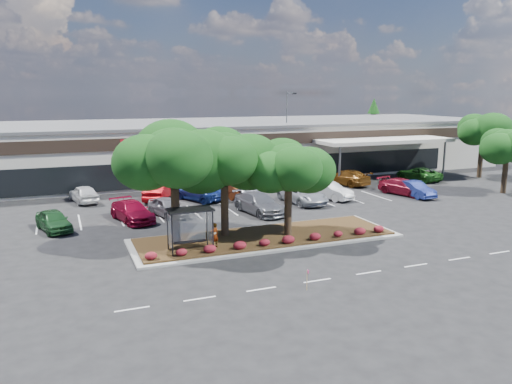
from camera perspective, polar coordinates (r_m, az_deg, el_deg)
name	(u,v)px	position (r m, az deg, el deg)	size (l,w,h in m)	color
ground	(321,253)	(31.30, 7.38, -6.94)	(160.00, 160.00, 0.00)	black
retail_store	(187,148)	(61.95, -7.88, 5.06)	(80.40, 25.20, 6.25)	beige
landscape_island	(266,237)	(33.86, 1.12, -5.22)	(18.00, 6.00, 0.26)	#9A9995
lane_markings	(256,215)	(40.31, 0.02, -2.70)	(33.12, 20.06, 0.01)	silver
shrub_row	(278,240)	(31.90, 2.59, -5.54)	(17.00, 0.80, 0.50)	maroon
bus_shelter	(189,217)	(30.65, -7.63, -2.85)	(2.75, 1.55, 2.59)	black
island_tree_west	(175,183)	(31.62, -9.29, 1.05)	(7.20, 7.20, 7.89)	#153811
island_tree_mid	(224,182)	(33.23, -3.64, 1.17)	(6.60, 6.60, 7.32)	#153811
island_tree_east	(288,188)	(33.39, 3.72, 0.51)	(5.80, 5.80, 6.50)	#153811
tree_east_near	(506,160)	(54.59, 26.68, 3.25)	(5.60, 5.60, 6.51)	#153811
tree_east_far	(482,145)	(63.59, 24.39, 4.92)	(6.40, 6.40, 7.62)	#153811
conifer_north_east	(373,125)	(85.31, 13.23, 7.45)	(3.96, 3.96, 9.00)	#153811
person_waiting	(214,235)	(31.19, -4.77, -4.95)	(0.57, 0.37, 1.57)	#594C47
light_pole	(287,139)	(59.81, 3.60, 6.11)	(1.38, 0.88, 9.88)	#9A9995
survey_stake	(307,277)	(25.37, 5.89, -9.68)	(0.07, 0.14, 1.07)	#967A4E
car_0	(54,221)	(38.62, -22.13, -3.04)	(1.76, 4.37, 1.49)	#1E4E25
car_1	(132,211)	(39.64, -13.97, -2.15)	(2.13, 5.24, 1.52)	maroon
car_2	(168,207)	(40.59, -10.07, -1.69)	(1.79, 4.44, 1.51)	slate
car_3	(250,192)	(45.71, -0.74, 0.03)	(1.96, 4.87, 1.66)	#B7B9C4
car_4	(259,204)	(40.87, 0.36, -1.32)	(2.30, 5.67, 1.65)	slate
car_5	(303,194)	(44.89, 5.35, -0.28)	(2.62, 5.68, 1.58)	#999DA5
car_6	(329,191)	(46.90, 8.30, 0.17)	(1.70, 4.86, 1.60)	silver
car_7	(404,187)	(50.50, 16.55, 0.56)	(2.13, 5.23, 1.52)	maroon
car_8	(414,189)	(49.76, 17.64, 0.33)	(1.59, 4.55, 1.50)	navy
car_9	(84,194)	(47.64, -19.09, -0.19)	(1.85, 4.60, 1.57)	silver
car_10	(158,191)	(46.91, -11.08, 0.13)	(1.79, 5.13, 1.69)	#96050A
car_11	(200,192)	(46.19, -6.40, -0.03)	(2.47, 5.36, 1.49)	navy
car_12	(229,189)	(47.30, -3.13, 0.39)	(1.74, 4.98, 1.64)	maroon
car_13	(266,179)	(52.19, 1.19, 1.44)	(2.33, 5.73, 1.66)	black
car_14	(314,184)	(50.35, 6.59, 0.95)	(2.61, 5.66, 1.57)	maroon
car_15	(297,179)	(52.84, 4.71, 1.44)	(2.12, 5.22, 1.52)	navy
car_16	(346,177)	(54.41, 10.27, 1.65)	(2.29, 5.63, 1.63)	brown
car_17	(418,174)	(59.21, 18.07, 1.97)	(2.45, 5.32, 1.48)	#1C5318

